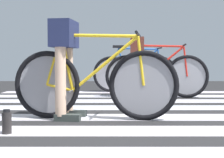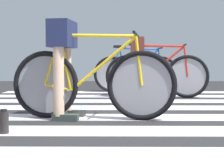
# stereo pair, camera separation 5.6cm
# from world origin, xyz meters

# --- Properties ---
(ground) EXTENTS (18.00, 14.00, 0.02)m
(ground) POSITION_xyz_m (0.00, 0.00, 0.01)
(ground) COLOR #262627
(crosswalk_markings) EXTENTS (5.43, 6.54, 0.00)m
(crosswalk_markings) POSITION_xyz_m (0.02, -0.12, 0.02)
(crosswalk_markings) COLOR silver
(crosswalk_markings) RESTS_ON ground
(bicycle_1_of_3) EXTENTS (1.73, 0.52, 0.93)m
(bicycle_1_of_3) POSITION_xyz_m (-0.61, -0.25, 0.41)
(bicycle_1_of_3) COLOR black
(bicycle_1_of_3) RESTS_ON ground
(cyclist_1_of_3) EXTENTS (0.36, 0.44, 1.03)m
(cyclist_1_of_3) POSITION_xyz_m (-0.92, -0.21, 0.69)
(cyclist_1_of_3) COLOR beige
(cyclist_1_of_3) RESTS_ON ground
(bicycle_2_of_3) EXTENTS (1.73, 0.52, 0.93)m
(bicycle_2_of_3) POSITION_xyz_m (0.32, 1.94, 0.41)
(bicycle_2_of_3) COLOR black
(bicycle_2_of_3) RESTS_ON ground
(cyclist_2_of_3) EXTENTS (0.35, 0.43, 1.01)m
(cyclist_2_of_3) POSITION_xyz_m (0.01, 1.97, 0.68)
(cyclist_2_of_3) COLOR brown
(cyclist_2_of_3) RESTS_ON ground
(bicycle_3_of_3) EXTENTS (1.73, 0.52, 0.93)m
(bicycle_3_of_3) POSITION_xyz_m (0.06, 3.07, 0.41)
(bicycle_3_of_3) COLOR black
(bicycle_3_of_3) RESTS_ON ground
(water_bottle) EXTENTS (0.08, 0.08, 0.21)m
(water_bottle) POSITION_xyz_m (-1.29, -0.98, 0.12)
(water_bottle) COLOR #292626
(water_bottle) RESTS_ON ground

